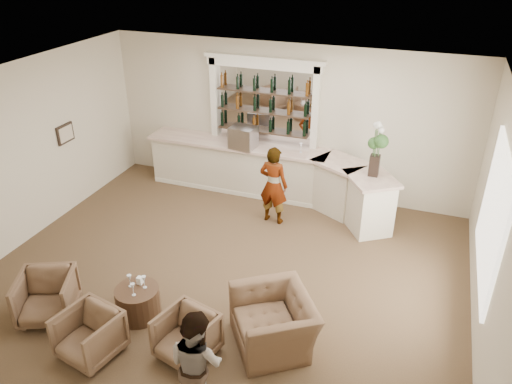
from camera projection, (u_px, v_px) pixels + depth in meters
ground at (224, 275)px, 8.63m from camera, size 8.00×8.00×0.00m
room_shell at (247, 136)px, 8.08m from camera, size 8.04×7.02×3.32m
bar_counter at (271, 174)px, 10.90m from camera, size 5.72×1.80×1.14m
back_bar_alcove at (263, 102)px, 10.67m from camera, size 2.64×0.25×3.00m
cocktail_table at (138, 302)px, 7.62m from camera, size 0.67×0.67×0.50m
sommelier at (273, 185)px, 9.88m from camera, size 0.63×0.45×1.63m
guest at (197, 363)px, 5.89m from camera, size 0.89×0.80×1.51m
armchair_left at (47, 297)px, 7.54m from camera, size 1.07×1.08×0.75m
armchair_center at (89, 335)px, 6.86m from camera, size 0.90×0.92×0.71m
armchair_right at (187, 336)px, 6.85m from camera, size 0.89×0.91×0.68m
armchair_far at (274, 322)px, 7.04m from camera, size 1.54×1.58×0.78m
espresso_machine at (243, 137)px, 10.65m from camera, size 0.57×0.49×0.46m
flower_vase at (377, 146)px, 9.25m from camera, size 0.29×0.29×1.08m
wine_glass_bar_left at (301, 148)px, 10.46m from camera, size 0.07×0.07×0.21m
wine_glass_bar_right at (254, 141)px, 10.79m from camera, size 0.07×0.07×0.21m
wine_glass_tbl_a at (130, 281)px, 7.51m from camera, size 0.07×0.07×0.21m
wine_glass_tbl_b at (144, 282)px, 7.49m from camera, size 0.07×0.07×0.21m
wine_glass_tbl_c at (133, 289)px, 7.33m from camera, size 0.07×0.07×0.21m
napkin_holder at (140, 280)px, 7.60m from camera, size 0.08×0.08×0.12m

